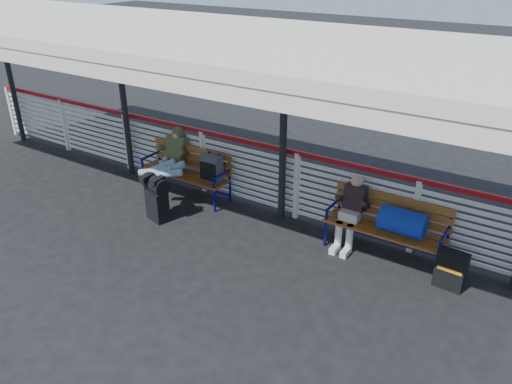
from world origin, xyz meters
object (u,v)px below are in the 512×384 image
Objects in this scene: bench_left at (196,168)px; suitcase_side at (451,270)px; luggage_stack at (157,196)px; traveler_man at (167,165)px; companion_person at (351,211)px; bench_right at (396,222)px.

suitcase_side is at bearing -3.44° from bench_left.
luggage_stack is 0.81m from traveler_man.
bench_left is at bearing 103.27° from luggage_stack.
luggage_stack is at bearing -91.86° from bench_left.
bench_left is 3.05m from companion_person.
companion_person is (-0.70, -0.03, -0.02)m from bench_right.
companion_person reaches higher than luggage_stack.
bench_left is at bearing 42.36° from traveler_man.
luggage_stack is at bearing -63.12° from traveler_man.
bench_left reaches higher than suitcase_side.
bench_left is at bearing 179.64° from companion_person.
companion_person reaches higher than bench_left.
traveler_man is 5.04m from suitcase_side.
traveler_man reaches higher than luggage_stack.
bench_right reaches higher than suitcase_side.
bench_left is 3.74m from bench_right.
bench_left is at bearing -179.86° from bench_right.
luggage_stack is 1.48× the size of suitcase_side.
bench_right is 1.11× the size of traveler_man.
bench_right is at bearing 166.87° from suitcase_side.
bench_right is at bearing 2.34° from companion_person.
luggage_stack is 0.45× the size of bench_right.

